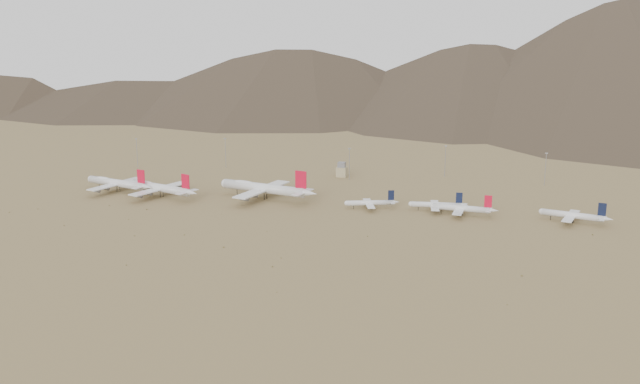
% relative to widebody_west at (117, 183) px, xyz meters
% --- Properties ---
extents(ground, '(3000.00, 3000.00, 0.00)m').
position_rel_widebody_west_xyz_m(ground, '(120.81, -27.72, -6.61)').
color(ground, '#A38854').
rests_on(ground, ground).
extents(mountain_ridge, '(4400.00, 1000.00, 300.00)m').
position_rel_widebody_west_xyz_m(mountain_ridge, '(120.81, 872.28, 143.39)').
color(mountain_ridge, '#443529').
rests_on(mountain_ridge, ground).
extents(widebody_west, '(62.83, 49.72, 19.16)m').
position_rel_widebody_west_xyz_m(widebody_west, '(0.00, 0.00, 0.00)').
color(widebody_west, silver).
rests_on(widebody_west, ground).
extents(widebody_centre, '(63.57, 50.74, 19.74)m').
position_rel_widebody_west_xyz_m(widebody_centre, '(38.86, -7.13, 0.20)').
color(widebody_centre, silver).
rests_on(widebody_centre, ground).
extents(widebody_east, '(77.71, 61.19, 23.50)m').
position_rel_widebody_west_xyz_m(widebody_east, '(113.68, 4.76, 1.50)').
color(widebody_east, silver).
rests_on(widebody_east, ground).
extents(narrowbody_a, '(36.48, 27.15, 12.47)m').
position_rel_widebody_west_xyz_m(narrowbody_a, '(192.28, -2.31, -2.56)').
color(narrowbody_a, silver).
rests_on(narrowbody_a, ground).
extents(narrowbody_b, '(39.62, 28.70, 13.10)m').
position_rel_widebody_west_xyz_m(narrowbody_b, '(236.30, 2.26, -2.36)').
color(narrowbody_b, silver).
rests_on(narrowbody_b, ground).
extents(narrowbody_c, '(44.50, 32.05, 14.68)m').
position_rel_widebody_west_xyz_m(narrowbody_c, '(253.49, -5.07, -1.84)').
color(narrowbody_c, silver).
rests_on(narrowbody_c, ground).
extents(narrowbody_d, '(44.10, 32.56, 14.87)m').
position_rel_widebody_west_xyz_m(narrowbody_d, '(322.42, -5.80, -1.78)').
color(narrowbody_d, silver).
rests_on(narrowbody_d, ground).
extents(control_tower, '(8.00, 8.00, 12.00)m').
position_rel_widebody_west_xyz_m(control_tower, '(150.81, 92.28, -1.29)').
color(control_tower, tan).
rests_on(control_tower, ground).
extents(mast_far_west, '(2.00, 0.60, 25.70)m').
position_rel_widebody_west_xyz_m(mast_far_west, '(-29.00, 85.04, 7.60)').
color(mast_far_west, gray).
rests_on(mast_far_west, ground).
extents(mast_west, '(2.00, 0.60, 25.70)m').
position_rel_widebody_west_xyz_m(mast_west, '(44.87, 104.77, 7.60)').
color(mast_west, gray).
rests_on(mast_west, ground).
extents(mast_centre, '(2.00, 0.60, 25.70)m').
position_rel_widebody_west_xyz_m(mast_centre, '(159.10, 82.83, 7.60)').
color(mast_centre, gray).
rests_on(mast_centre, ground).
extents(mast_east, '(2.00, 0.60, 25.70)m').
position_rel_widebody_west_xyz_m(mast_east, '(232.40, 114.12, 7.60)').
color(mast_east, gray).
rests_on(mast_east, ground).
extents(mast_far_east, '(2.00, 0.60, 25.70)m').
position_rel_widebody_west_xyz_m(mast_far_east, '(309.90, 99.54, 7.60)').
color(mast_far_east, gray).
rests_on(mast_far_east, ground).
extents(desert_scrub, '(431.53, 152.80, 0.91)m').
position_rel_widebody_west_xyz_m(desert_scrub, '(75.95, -93.20, -6.31)').
color(desert_scrub, olive).
rests_on(desert_scrub, ground).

